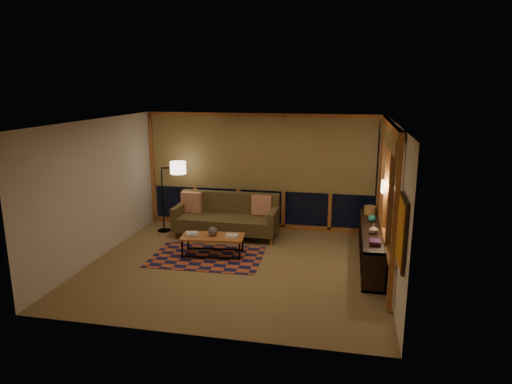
% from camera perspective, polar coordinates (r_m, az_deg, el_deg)
% --- Properties ---
extents(floor, '(5.50, 5.00, 0.01)m').
position_cam_1_polar(floor, '(8.73, -2.48, -9.17)').
color(floor, olive).
rests_on(floor, ground).
extents(ceiling, '(5.50, 5.00, 0.01)m').
position_cam_1_polar(ceiling, '(8.09, -2.67, 8.79)').
color(ceiling, beige).
rests_on(ceiling, walls).
extents(walls, '(5.51, 5.01, 2.70)m').
position_cam_1_polar(walls, '(8.31, -2.57, -0.53)').
color(walls, beige).
rests_on(walls, floor).
extents(window_wall_back, '(5.30, 0.16, 2.60)m').
position_cam_1_polar(window_wall_back, '(10.63, 0.62, 2.55)').
color(window_wall_back, '#A96B3B').
rests_on(window_wall_back, walls).
extents(window_wall_right, '(0.16, 3.70, 2.60)m').
position_cam_1_polar(window_wall_right, '(8.68, 15.87, -0.43)').
color(window_wall_right, '#A96B3B').
rests_on(window_wall_right, walls).
extents(wall_art, '(0.06, 0.74, 0.94)m').
position_cam_1_polar(wall_art, '(6.30, 17.72, -4.77)').
color(wall_art, red).
rests_on(wall_art, walls).
extents(wall_sconce, '(0.12, 0.18, 0.22)m').
position_cam_1_polar(wall_sconce, '(8.48, 15.62, 0.66)').
color(wall_sconce, '#FFE7C3').
rests_on(wall_sconce, walls).
extents(sofa, '(2.28, 0.92, 0.93)m').
position_cam_1_polar(sofa, '(10.20, -3.75, -3.06)').
color(sofa, brown).
rests_on(sofa, floor).
extents(pillow_left, '(0.47, 0.18, 0.46)m').
position_cam_1_polar(pillow_left, '(10.56, -8.07, -1.29)').
color(pillow_left, '#B53C16').
rests_on(pillow_left, sofa).
extents(pillow_right, '(0.44, 0.15, 0.44)m').
position_cam_1_polar(pillow_right, '(10.20, 0.72, -1.73)').
color(pillow_right, '#B53C16').
rests_on(pillow_right, sofa).
extents(area_rug, '(2.21, 1.51, 0.01)m').
position_cam_1_polar(area_rug, '(9.16, -6.17, -8.07)').
color(area_rug, '#AF4E2D').
rests_on(area_rug, floor).
extents(coffee_table, '(1.29, 0.69, 0.41)m').
position_cam_1_polar(coffee_table, '(9.18, -5.40, -6.70)').
color(coffee_table, '#A96B3B').
rests_on(coffee_table, floor).
extents(book_stack_a, '(0.30, 0.28, 0.07)m').
position_cam_1_polar(book_stack_a, '(9.15, -7.99, -5.22)').
color(book_stack_a, silver).
rests_on(book_stack_a, coffee_table).
extents(book_stack_b, '(0.23, 0.19, 0.04)m').
position_cam_1_polar(book_stack_b, '(9.00, -3.06, -5.52)').
color(book_stack_b, silver).
rests_on(book_stack_b, coffee_table).
extents(ceramic_pot, '(0.22, 0.22, 0.19)m').
position_cam_1_polar(ceramic_pot, '(9.09, -5.41, -4.90)').
color(ceramic_pot, black).
rests_on(ceramic_pot, coffee_table).
extents(floor_lamp, '(0.63, 0.52, 1.64)m').
position_cam_1_polar(floor_lamp, '(10.67, -11.60, -0.60)').
color(floor_lamp, black).
rests_on(floor_lamp, floor).
extents(bookshelf, '(0.40, 2.80, 0.70)m').
position_cam_1_polar(bookshelf, '(9.03, 14.22, -6.42)').
color(bookshelf, black).
rests_on(bookshelf, floor).
extents(basket, '(0.26, 0.26, 0.18)m').
position_cam_1_polar(basket, '(9.77, 14.04, -2.21)').
color(basket, olive).
rests_on(basket, bookshelf).
extents(teal_bowl, '(0.18, 0.18, 0.15)m').
position_cam_1_polar(teal_bowl, '(9.24, 14.29, -3.20)').
color(teal_bowl, '#1E7164').
rests_on(teal_bowl, bookshelf).
extents(vase, '(0.18, 0.18, 0.17)m').
position_cam_1_polar(vase, '(8.54, 14.49, -4.52)').
color(vase, tan).
rests_on(vase, bookshelf).
extents(shelf_book_stack, '(0.20, 0.25, 0.06)m').
position_cam_1_polar(shelf_book_stack, '(8.00, 14.66, -6.13)').
color(shelf_book_stack, silver).
rests_on(shelf_book_stack, bookshelf).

